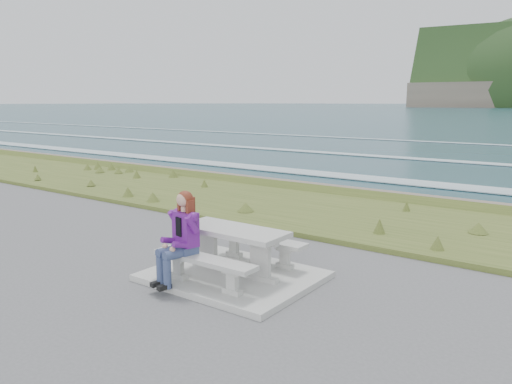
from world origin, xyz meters
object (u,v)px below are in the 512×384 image
picnic_table (233,238)px  bench_landward (204,264)px  seated_woman (178,250)px  bench_seaward (259,243)px

picnic_table → bench_landward: size_ratio=1.00×
picnic_table → seated_woman: size_ratio=1.27×
bench_seaward → seated_woman: 1.60m
picnic_table → bench_landward: 0.74m
bench_landward → seated_woman: 0.47m
bench_landward → bench_seaward: bearing=90.0°
bench_seaward → seated_woman: bearing=-105.1°
bench_seaward → bench_landward: bearing=-90.0°
picnic_table → bench_seaward: picnic_table is taller
picnic_table → seated_woman: (-0.41, -0.83, -0.06)m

